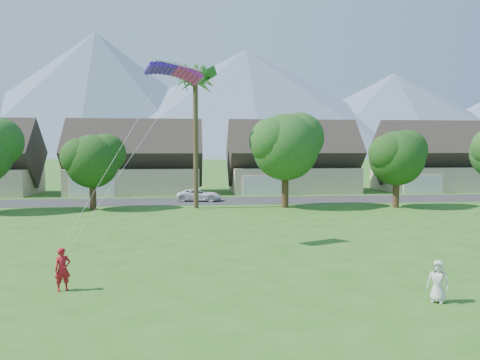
{
  "coord_description": "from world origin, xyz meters",
  "views": [
    {
      "loc": [
        -2.47,
        -13.33,
        5.44
      ],
      "look_at": [
        0.0,
        10.0,
        3.8
      ],
      "focal_mm": 35.0,
      "sensor_mm": 36.0,
      "label": 1
    }
  ],
  "objects": [
    {
      "name": "ground",
      "position": [
        0.0,
        0.0,
        0.0
      ],
      "size": [
        500.0,
        500.0,
        0.0
      ],
      "primitive_type": "plane",
      "color": "#2D6019",
      "rests_on": "ground"
    },
    {
      "name": "street",
      "position": [
        0.0,
        34.0,
        0.01
      ],
      "size": [
        90.0,
        7.0,
        0.01
      ],
      "primitive_type": "cube",
      "color": "#2D2D30",
      "rests_on": "ground"
    },
    {
      "name": "kite_flyer",
      "position": [
        -7.33,
        4.71,
        0.82
      ],
      "size": [
        0.72,
        0.63,
        1.64
      ],
      "primitive_type": "imported",
      "rotation": [
        0.0,
        0.0,
        0.5
      ],
      "color": "#AE131E",
      "rests_on": "ground"
    },
    {
      "name": "watcher",
      "position": [
        6.13,
        1.93,
        0.75
      ],
      "size": [
        0.87,
        0.83,
        1.49
      ],
      "primitive_type": "imported",
      "rotation": [
        0.0,
        0.0,
        -0.69
      ],
      "color": "silver",
      "rests_on": "ground"
    },
    {
      "name": "parked_car",
      "position": [
        -1.62,
        34.0,
        0.62
      ],
      "size": [
        4.77,
        2.78,
        1.25
      ],
      "primitive_type": "imported",
      "rotation": [
        0.0,
        0.0,
        1.4
      ],
      "color": "white",
      "rests_on": "ground"
    },
    {
      "name": "mountain_ridge",
      "position": [
        10.4,
        260.0,
        29.07
      ],
      "size": [
        540.0,
        240.0,
        70.0
      ],
      "color": "slate",
      "rests_on": "ground"
    },
    {
      "name": "houses_row",
      "position": [
        0.49,
        42.99,
        3.44
      ],
      "size": [
        72.75,
        8.19,
        8.86
      ],
      "color": "beige",
      "rests_on": "ground"
    },
    {
      "name": "tree_row",
      "position": [
        -1.14,
        27.92,
        4.89
      ],
      "size": [
        62.27,
        6.67,
        8.45
      ],
      "color": "#47301C",
      "rests_on": "ground"
    },
    {
      "name": "fan_palm",
      "position": [
        -2.0,
        28.5,
        11.8
      ],
      "size": [
        3.0,
        3.0,
        13.8
      ],
      "color": "#4C3D26",
      "rests_on": "ground"
    },
    {
      "name": "parafoil_kite",
      "position": [
        -3.32,
        12.44,
        9.62
      ],
      "size": [
        3.24,
        1.47,
        0.5
      ],
      "rotation": [
        0.0,
        0.0,
        0.37
      ],
      "color": "#4419BC",
      "rests_on": "ground"
    }
  ]
}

